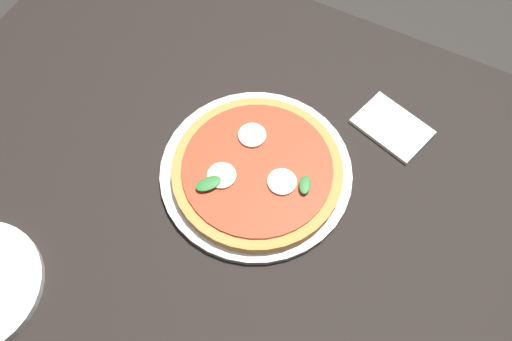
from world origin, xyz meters
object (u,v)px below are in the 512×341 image
at_px(dining_table, 231,219).
at_px(napkin, 392,127).
at_px(pizza, 257,170).
at_px(serving_tray, 256,172).

xyz_separation_m(dining_table, napkin, (0.20, 0.26, 0.11)).
relative_size(dining_table, napkin, 9.50).
height_order(dining_table, napkin, napkin).
bearing_deg(pizza, napkin, 49.57).
distance_m(dining_table, pizza, 0.14).
bearing_deg(napkin, dining_table, -127.84).
distance_m(dining_table, serving_tray, 0.13).
bearing_deg(napkin, serving_tray, -131.77).
height_order(dining_table, pizza, pizza).
distance_m(pizza, napkin, 0.27).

